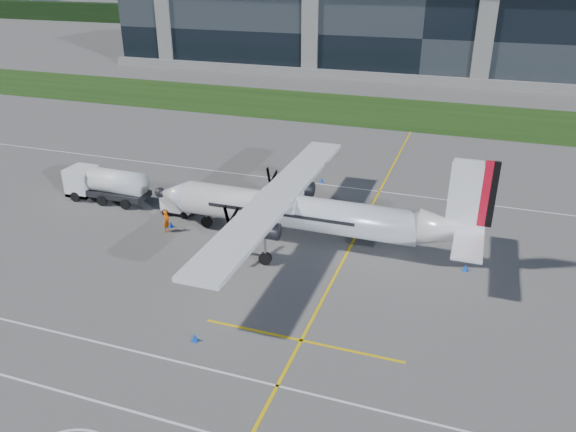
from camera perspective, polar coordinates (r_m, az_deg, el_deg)
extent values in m
plane|color=#565351|center=(74.72, 10.16, 8.81)|extent=(400.00, 400.00, 0.00)
cube|color=#183A0F|center=(82.37, 11.13, 10.23)|extent=(400.00, 18.00, 0.04)
cube|color=black|center=(112.38, 14.13, 17.66)|extent=(120.00, 20.00, 15.00)
cube|color=black|center=(172.33, 16.25, 18.17)|extent=(400.00, 6.00, 6.00)
cube|color=yellow|center=(46.45, 7.44, -1.05)|extent=(0.20, 70.00, 0.01)
cube|color=white|center=(28.56, -10.10, -20.36)|extent=(90.00, 0.15, 0.01)
imported|color=#F25907|center=(45.85, -12.25, -0.33)|extent=(0.64, 0.88, 2.11)
cone|color=blue|center=(33.38, -9.45, -12.06)|extent=(0.36, 0.36, 0.50)
cone|color=blue|center=(41.54, 17.59, -5.01)|extent=(0.36, 0.36, 0.50)
cone|color=blue|center=(55.23, 3.46, 3.70)|extent=(0.36, 0.36, 0.50)
cone|color=blue|center=(46.86, -11.82, -0.82)|extent=(0.36, 0.36, 0.50)
cone|color=blue|center=(48.98, -10.34, 0.47)|extent=(0.36, 0.36, 0.50)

